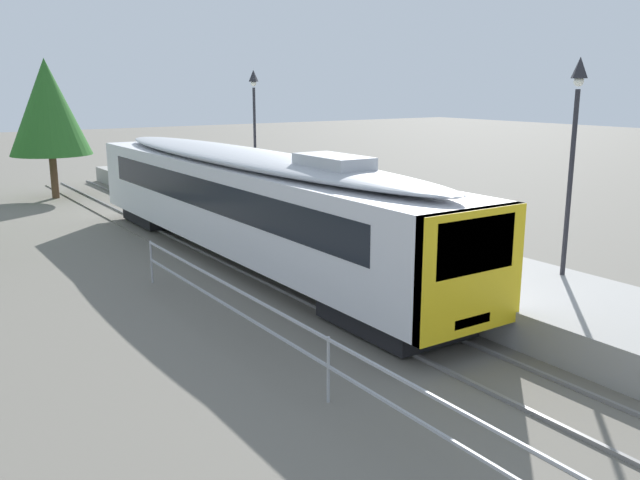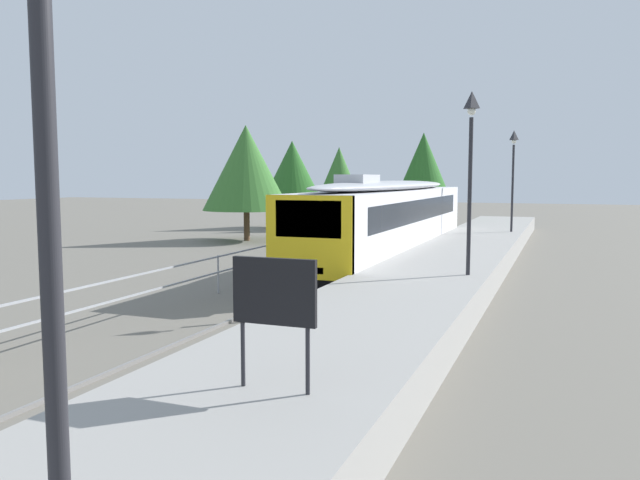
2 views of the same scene
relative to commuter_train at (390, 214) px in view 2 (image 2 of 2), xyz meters
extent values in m
plane|color=#6B665B|center=(-3.00, -8.36, -2.15)|extent=(160.00, 160.00, 0.00)
cube|color=#6B665B|center=(0.00, -8.36, -2.12)|extent=(3.20, 60.00, 0.06)
cube|color=slate|center=(-0.72, -8.36, -2.05)|extent=(0.08, 60.00, 0.08)
cube|color=slate|center=(0.72, -8.36, -2.05)|extent=(0.08, 60.00, 0.08)
cube|color=silver|center=(0.00, 0.11, -0.18)|extent=(2.80, 19.55, 2.55)
cube|color=yellow|center=(0.00, -9.57, -0.18)|extent=(2.80, 0.24, 2.55)
cube|color=black|center=(0.00, -9.65, 0.38)|extent=(2.13, 0.08, 1.12)
cube|color=black|center=(0.00, 0.11, 0.23)|extent=(2.82, 16.42, 0.92)
ellipsoid|color=#B2B5BA|center=(0.00, 0.11, 1.27)|extent=(2.69, 18.76, 0.44)
cube|color=#B2B5BA|center=(0.00, -4.78, 1.55)|extent=(1.10, 2.20, 0.36)
cube|color=#EAE5C6|center=(0.00, -9.64, -1.18)|extent=(1.00, 0.10, 0.20)
cube|color=black|center=(0.00, -7.27, -1.73)|extent=(2.24, 3.20, 0.55)
cube|color=black|center=(0.00, 7.48, -1.73)|extent=(2.24, 3.20, 0.55)
cube|color=#999691|center=(3.25, -8.36, -1.70)|extent=(3.90, 60.00, 0.90)
cylinder|color=#232328|center=(4.59, -24.64, 1.05)|extent=(0.12, 0.12, 4.60)
cylinder|color=#232328|center=(4.59, -8.39, 1.05)|extent=(0.12, 0.12, 4.60)
pyramid|color=#232328|center=(4.59, -8.39, 3.85)|extent=(0.34, 0.34, 0.50)
sphere|color=silver|center=(4.59, -8.39, 3.53)|extent=(0.24, 0.24, 0.24)
cylinder|color=#232328|center=(4.59, 7.86, 1.05)|extent=(0.12, 0.12, 4.60)
pyramid|color=#232328|center=(4.59, 7.86, 3.85)|extent=(0.34, 0.34, 0.50)
sphere|color=silver|center=(4.59, 7.86, 3.53)|extent=(0.24, 0.24, 0.24)
cylinder|color=#232328|center=(3.13, -19.74, -0.80)|extent=(0.06, 0.06, 0.90)
cylinder|color=#232328|center=(4.09, -19.74, -0.80)|extent=(0.06, 0.06, 0.90)
cube|color=black|center=(3.61, -19.74, 0.10)|extent=(1.20, 0.08, 0.90)
cylinder|color=#9EA0A5|center=(-3.30, -9.36, -1.52)|extent=(0.06, 0.06, 1.25)
cylinder|color=#9EA0A5|center=(-3.30, -0.36, -1.52)|extent=(0.06, 0.06, 1.25)
cylinder|color=brown|center=(-2.09, 16.85, -1.05)|extent=(0.36, 0.36, 2.20)
cone|color=#286023|center=(-2.09, 16.85, 2.41)|extent=(3.94, 3.94, 4.71)
cylinder|color=brown|center=(-10.59, 6.57, -1.23)|extent=(0.36, 0.36, 1.84)
cone|color=#38702D|center=(-10.59, 6.57, 2.22)|extent=(5.23, 5.23, 5.05)
cylinder|color=brown|center=(-12.16, 17.02, -1.00)|extent=(0.36, 0.36, 2.29)
cone|color=#286023|center=(-12.16, 17.02, 2.28)|extent=(4.29, 4.29, 4.27)
cylinder|color=brown|center=(-8.24, 16.60, -1.35)|extent=(0.36, 0.36, 1.60)
cone|color=#38702D|center=(-8.24, 16.60, 1.65)|extent=(3.68, 3.68, 4.40)
camera|label=1|loc=(-9.60, -18.49, 3.43)|focal=37.44mm
camera|label=2|loc=(7.18, -27.29, 1.61)|focal=35.62mm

